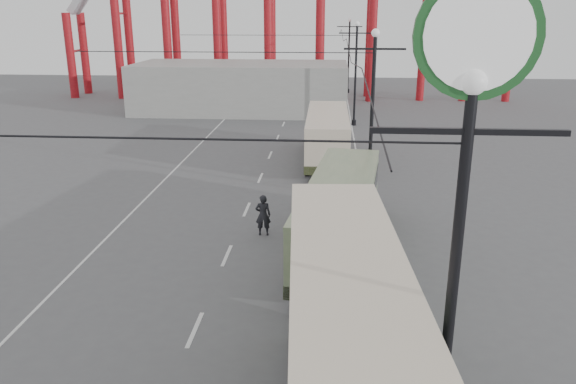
# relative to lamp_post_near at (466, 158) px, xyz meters

# --- Properties ---
(road_markings) EXTENTS (12.52, 120.00, 0.01)m
(road_markings) POSITION_rel_lamp_post_near_xyz_m (-6.46, 22.70, -7.86)
(road_markings) COLOR silver
(road_markings) RESTS_ON ground
(lamp_post_near) EXTENTS (3.20, 0.44, 10.80)m
(lamp_post_near) POSITION_rel_lamp_post_near_xyz_m (0.00, 0.00, 0.00)
(lamp_post_near) COLOR black
(lamp_post_near) RESTS_ON ground
(lamp_post_mid) EXTENTS (3.20, 0.44, 9.32)m
(lamp_post_mid) POSITION_rel_lamp_post_near_xyz_m (0.00, 21.00, -3.18)
(lamp_post_mid) COLOR black
(lamp_post_mid) RESTS_ON ground
(lamp_post_far) EXTENTS (3.20, 0.44, 9.32)m
(lamp_post_far) POSITION_rel_lamp_post_near_xyz_m (0.00, 43.00, -3.18)
(lamp_post_far) COLOR black
(lamp_post_far) RESTS_ON ground
(lamp_post_distant) EXTENTS (3.20, 0.44, 9.32)m
(lamp_post_distant) POSITION_rel_lamp_post_near_xyz_m (0.00, 65.00, -3.18)
(lamp_post_distant) COLOR black
(lamp_post_distant) RESTS_ON ground
(fairground_shed) EXTENTS (22.00, 10.00, 5.00)m
(fairground_shed) POSITION_rel_lamp_post_near_xyz_m (-11.60, 50.00, -5.36)
(fairground_shed) COLOR gray
(fairground_shed) RESTS_ON ground
(double_decker_bus) EXTENTS (3.04, 9.87, 5.23)m
(double_decker_bus) POSITION_rel_lamp_post_near_xyz_m (-1.81, 2.08, -4.93)
(double_decker_bus) COLOR #3E4525
(double_decker_bus) RESTS_ON ground
(single_decker_green) EXTENTS (4.08, 11.90, 3.30)m
(single_decker_green) POSITION_rel_lamp_post_near_xyz_m (-1.69, 13.80, -6.00)
(single_decker_green) COLOR #6E805E
(single_decker_green) RESTS_ON ground
(single_decker_cream) EXTENTS (2.88, 11.17, 3.47)m
(single_decker_cream) POSITION_rel_lamp_post_near_xyz_m (-2.38, 29.31, -5.91)
(single_decker_cream) COLOR beige
(single_decker_cream) RESTS_ON ground
(pedestrian) EXTENTS (0.77, 0.54, 2.00)m
(pedestrian) POSITION_rel_lamp_post_near_xyz_m (-5.29, 15.50, -6.86)
(pedestrian) COLOR black
(pedestrian) RESTS_ON ground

